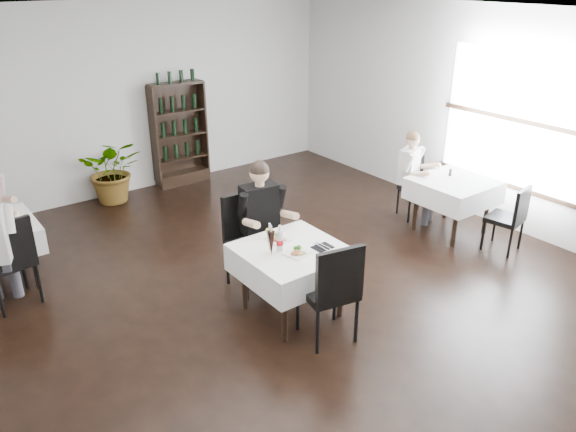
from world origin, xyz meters
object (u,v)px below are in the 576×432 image
object	(u,v)px
wine_shelf	(180,135)
diner_main	(263,216)
potted_tree	(113,170)
main_table	(292,261)

from	to	relation	value
wine_shelf	diner_main	distance (m)	3.71
diner_main	wine_shelf	bearing A→B (deg)	77.74
wine_shelf	potted_tree	bearing A→B (deg)	-174.72
main_table	potted_tree	bearing A→B (deg)	94.58
main_table	diner_main	xyz separation A→B (m)	(0.11, 0.69, 0.24)
main_table	diner_main	size ratio (longest dim) A/B	0.69
potted_tree	wine_shelf	bearing A→B (deg)	5.28
wine_shelf	main_table	bearing A→B (deg)	-101.78
wine_shelf	potted_tree	size ratio (longest dim) A/B	1.69
wine_shelf	main_table	xyz separation A→B (m)	(-0.90, -4.31, -0.23)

